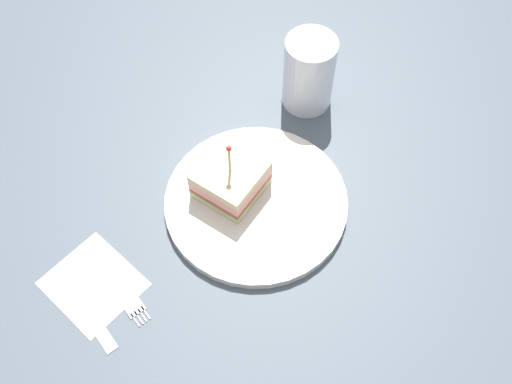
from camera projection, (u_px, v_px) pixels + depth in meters
ground_plane at (256, 209)px, 82.44cm from camera, size 119.58×119.58×2.00cm
plate at (256, 202)px, 81.04cm from camera, size 24.30×24.30×1.29cm
sandwich_half_center at (231, 179)px, 79.46cm from camera, size 11.04×11.11×9.51cm
drink_glass at (309, 75)px, 86.70cm from camera, size 7.30×7.30×11.53cm
napkin at (93, 284)px, 75.53cm from camera, size 14.17×13.73×0.15cm
fork at (125, 295)px, 74.65cm from camera, size 11.37×4.78×0.35cm
knife at (90, 316)px, 73.24cm from camera, size 11.90×4.88×0.35cm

